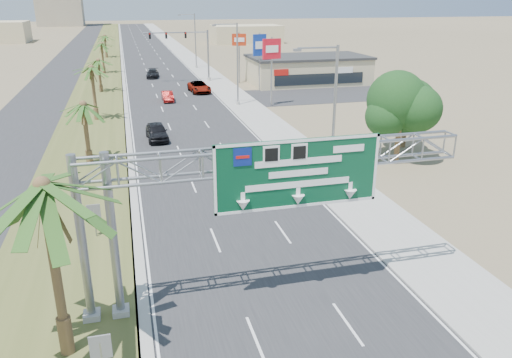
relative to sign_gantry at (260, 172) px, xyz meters
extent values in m
cube|color=#28282B|center=(1.06, 100.07, -6.05)|extent=(12.00, 300.00, 0.02)
cube|color=#9E9B93|center=(9.56, 100.07, -6.01)|extent=(4.00, 300.00, 0.10)
cube|color=#4A5224|center=(-8.94, 100.07, -6.00)|extent=(7.00, 300.00, 0.12)
cube|color=#28282B|center=(-15.94, 100.07, -6.05)|extent=(8.00, 300.00, 0.02)
cylinder|color=gray|center=(-6.14, 0.07, -2.36)|extent=(0.36, 0.36, 7.40)
cylinder|color=gray|center=(-7.34, 0.07, -2.36)|extent=(0.36, 0.36, 7.40)
cube|color=#9E9B93|center=(-6.14, 0.07, -5.86)|extent=(0.70, 0.70, 0.40)
cube|color=#9E9B93|center=(-7.34, 0.07, -5.86)|extent=(0.70, 0.70, 0.40)
cube|color=#074226|center=(1.56, -0.41, -0.06)|extent=(7.20, 0.12, 3.00)
cube|color=navy|center=(-0.84, -0.49, 0.89)|extent=(0.75, 0.03, 0.75)
cone|color=white|center=(1.56, -0.49, -1.21)|extent=(0.56, 0.56, 0.45)
cylinder|color=brown|center=(-8.14, -1.93, -2.56)|extent=(0.36, 0.36, 7.00)
cylinder|color=brown|center=(-8.14, -1.93, -5.22)|extent=(0.54, 0.54, 1.68)
cylinder|color=brown|center=(-8.44, 22.07, -3.56)|extent=(0.36, 0.36, 5.00)
cylinder|color=brown|center=(-8.44, 22.07, -5.46)|extent=(0.54, 0.54, 1.20)
cylinder|color=brown|center=(-8.44, 38.07, -3.16)|extent=(0.36, 0.36, 5.80)
cylinder|color=brown|center=(-8.44, 38.07, -5.36)|extent=(0.54, 0.54, 1.39)
cylinder|color=brown|center=(-8.44, 56.07, -3.81)|extent=(0.36, 0.36, 4.50)
cylinder|color=brown|center=(-8.44, 56.07, -5.52)|extent=(0.54, 0.54, 1.08)
cylinder|color=brown|center=(-8.44, 75.07, -3.46)|extent=(0.36, 0.36, 5.20)
cylinder|color=brown|center=(-8.44, 75.07, -5.43)|extent=(0.54, 0.54, 1.25)
cylinder|color=brown|center=(-8.44, 100.07, -3.66)|extent=(0.36, 0.36, 4.80)
cylinder|color=brown|center=(-8.44, 100.07, -5.48)|extent=(0.54, 0.54, 1.15)
cylinder|color=gray|center=(8.56, 12.07, -1.06)|extent=(0.20, 0.20, 10.00)
cylinder|color=gray|center=(7.16, 12.07, 3.79)|extent=(2.80, 0.12, 0.12)
cube|color=slate|center=(5.76, 12.07, 3.69)|extent=(0.50, 0.22, 0.18)
cylinder|color=#9E9B93|center=(8.56, 12.07, -5.81)|extent=(0.44, 0.44, 0.50)
cylinder|color=gray|center=(8.56, 42.07, -1.06)|extent=(0.20, 0.20, 10.00)
cylinder|color=gray|center=(7.16, 42.07, 3.79)|extent=(2.80, 0.12, 0.12)
cube|color=slate|center=(5.76, 42.07, 3.69)|extent=(0.50, 0.22, 0.18)
cylinder|color=#9E9B93|center=(8.56, 42.07, -5.81)|extent=(0.44, 0.44, 0.50)
cylinder|color=gray|center=(8.56, 78.07, -1.06)|extent=(0.20, 0.20, 10.00)
cylinder|color=gray|center=(7.16, 78.07, 3.79)|extent=(2.80, 0.12, 0.12)
cube|color=slate|center=(5.76, 78.07, 3.69)|extent=(0.50, 0.22, 0.18)
cylinder|color=#9E9B93|center=(8.56, 78.07, -5.81)|extent=(0.44, 0.44, 0.50)
cylinder|color=gray|center=(8.26, 62.07, -2.06)|extent=(0.28, 0.28, 8.00)
cylinder|color=gray|center=(3.26, 62.07, 1.64)|extent=(10.00, 0.18, 0.18)
cube|color=black|center=(4.76, 61.87, 1.24)|extent=(0.32, 0.18, 0.95)
cube|color=black|center=(1.76, 61.87, 1.24)|extent=(0.32, 0.18, 0.95)
cube|color=black|center=(-0.74, 61.87, 1.24)|extent=(0.32, 0.18, 0.95)
sphere|color=red|center=(4.76, 61.75, 1.54)|extent=(0.22, 0.22, 0.22)
imported|color=black|center=(8.26, 62.07, 0.94)|extent=(0.16, 0.16, 0.60)
cylinder|color=#9E9B93|center=(8.26, 62.07, -5.76)|extent=(0.56, 0.56, 0.60)
cube|color=#CBBB89|center=(23.06, 56.07, -4.06)|extent=(18.00, 10.00, 4.00)
cylinder|color=brown|center=(16.06, 16.07, -4.11)|extent=(0.44, 0.44, 3.90)
sphere|color=#133813|center=(16.06, 16.07, -1.51)|extent=(4.50, 4.50, 4.50)
cylinder|color=brown|center=(19.06, 20.07, -4.41)|extent=(0.44, 0.44, 3.30)
sphere|color=#133813|center=(19.06, 20.07, -2.21)|extent=(3.50, 3.50, 3.50)
cube|color=slate|center=(-6.74, -3.93, -4.46)|extent=(0.75, 0.06, 0.95)
cylinder|color=gray|center=(-7.44, 8.07, -5.16)|extent=(0.08, 0.08, 1.80)
cube|color=slate|center=(-7.44, 8.07, -4.46)|extent=(0.75, 0.06, 0.95)
cube|color=#CBBB89|center=(31.06, 130.07, -3.56)|extent=(20.00, 12.00, 5.00)
imported|color=black|center=(-2.55, 28.22, -5.25)|extent=(2.07, 4.81, 1.62)
imported|color=maroon|center=(0.19, 46.94, -5.41)|extent=(1.42, 3.96, 1.30)
imported|color=gray|center=(5.18, 52.28, -5.28)|extent=(2.93, 5.73, 1.55)
imported|color=black|center=(-0.36, 67.98, -5.37)|extent=(2.47, 4.91, 1.37)
cylinder|color=gray|center=(12.52, 40.65, -1.86)|extent=(0.20, 0.20, 8.40)
cube|color=red|center=(12.52, 40.65, 0.94)|extent=(2.41, 0.78, 2.40)
cube|color=white|center=(12.52, 40.47, 0.94)|extent=(1.65, 0.38, 0.84)
cylinder|color=gray|center=(14.06, 51.97, -1.99)|extent=(0.20, 0.20, 8.14)
cube|color=navy|center=(14.06, 51.97, 0.38)|extent=(2.02, 0.66, 3.00)
cube|color=white|center=(14.06, 51.79, 0.38)|extent=(1.38, 0.29, 1.05)
cylinder|color=gray|center=(12.60, 58.73, -2.16)|extent=(0.20, 0.20, 7.79)
cube|color=red|center=(12.60, 58.73, 0.64)|extent=(2.20, 0.86, 1.80)
cube|color=white|center=(12.60, 58.55, 0.64)|extent=(1.50, 0.44, 0.63)
camera|label=1|loc=(-5.15, -18.97, 6.91)|focal=35.00mm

